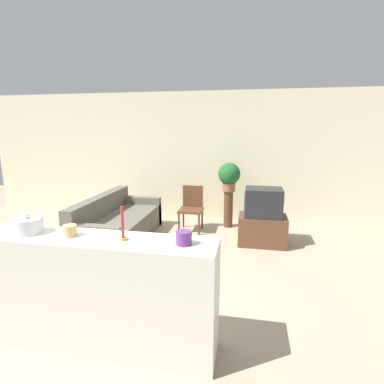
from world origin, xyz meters
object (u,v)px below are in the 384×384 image
object	(u,v)px
couch	(117,225)
wooden_chair	(192,206)
potted_plant	(229,175)
television	(263,202)
decorative_bowl	(28,225)

from	to	relation	value
couch	wooden_chair	distance (m)	1.43
wooden_chair	potted_plant	world-z (taller)	potted_plant
television	couch	bearing A→B (deg)	-173.16
wooden_chair	decorative_bowl	world-z (taller)	decorative_bowl
wooden_chair	potted_plant	bearing A→B (deg)	25.01
television	wooden_chair	xyz separation A→B (m)	(-1.32, 0.50, -0.26)
decorative_bowl	wooden_chair	bearing A→B (deg)	75.67
couch	television	world-z (taller)	television
potted_plant	decorative_bowl	world-z (taller)	potted_plant
couch	decorative_bowl	xyz separation A→B (m)	(0.34, -2.48, 0.82)
wooden_chair	couch	bearing A→B (deg)	-145.89
couch	television	size ratio (longest dim) A/B	3.28
television	decorative_bowl	bearing A→B (deg)	-127.76
wooden_chair	potted_plant	size ratio (longest dim) A/B	1.53
wooden_chair	decorative_bowl	xyz separation A→B (m)	(-0.84, -3.28, 0.62)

